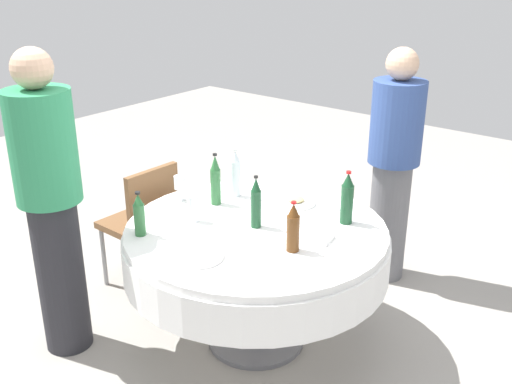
% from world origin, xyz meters
% --- Properties ---
extents(ground_plane, '(10.00, 10.00, 0.00)m').
position_xyz_m(ground_plane, '(0.00, 0.00, 0.00)').
color(ground_plane, gray).
extents(dining_table, '(1.45, 1.45, 0.74)m').
position_xyz_m(dining_table, '(0.00, 0.00, 0.59)').
color(dining_table, white).
rests_on(dining_table, ground_plane).
extents(bottle_green_inner, '(0.06, 0.06, 0.31)m').
position_xyz_m(bottle_green_inner, '(0.10, 0.38, 0.89)').
color(bottle_green_inner, '#2D6B38').
rests_on(bottle_green_inner, dining_table).
extents(bottle_brown_right, '(0.07, 0.07, 0.27)m').
position_xyz_m(bottle_brown_right, '(-0.10, -0.32, 0.86)').
color(bottle_brown_right, '#593314').
rests_on(bottle_brown_right, dining_table).
extents(bottle_dark_green_far, '(0.06, 0.06, 0.29)m').
position_xyz_m(bottle_dark_green_far, '(0.00, -0.00, 0.88)').
color(bottle_dark_green_far, '#194728').
rests_on(bottle_dark_green_far, dining_table).
extents(bottle_clear_west, '(0.06, 0.06, 0.30)m').
position_xyz_m(bottle_clear_west, '(0.26, 0.37, 0.88)').
color(bottle_clear_west, silver).
rests_on(bottle_clear_west, dining_table).
extents(bottle_green_east, '(0.06, 0.06, 0.24)m').
position_xyz_m(bottle_green_east, '(-0.46, 0.41, 0.85)').
color(bottle_green_east, '#2D6B38').
rests_on(bottle_green_east, dining_table).
extents(bottle_dark_green_rear, '(0.07, 0.07, 0.30)m').
position_xyz_m(bottle_dark_green_rear, '(0.35, -0.35, 0.88)').
color(bottle_dark_green_rear, '#194728').
rests_on(bottle_dark_green_rear, dining_table).
extents(wine_glass_west, '(0.06, 0.06, 0.15)m').
position_xyz_m(wine_glass_west, '(-0.16, 0.31, 0.85)').
color(wine_glass_west, white).
rests_on(wine_glass_west, dining_table).
extents(wine_glass_east, '(0.07, 0.07, 0.15)m').
position_xyz_m(wine_glass_east, '(0.01, 0.58, 0.85)').
color(wine_glass_east, white).
rests_on(wine_glass_east, dining_table).
extents(plate_outer, '(0.25, 0.25, 0.02)m').
position_xyz_m(plate_outer, '(-0.45, -0.00, 0.75)').
color(plate_outer, white).
rests_on(plate_outer, dining_table).
extents(plate_near, '(0.23, 0.23, 0.04)m').
position_xyz_m(plate_near, '(0.39, 0.01, 0.75)').
color(plate_near, white).
rests_on(plate_near, dining_table).
extents(fork_right, '(0.02, 0.18, 0.00)m').
position_xyz_m(fork_right, '(0.21, 0.21, 0.74)').
color(fork_right, silver).
rests_on(fork_right, dining_table).
extents(fork_far, '(0.17, 0.10, 0.00)m').
position_xyz_m(fork_far, '(0.47, -0.24, 0.74)').
color(fork_far, silver).
rests_on(fork_far, dining_table).
extents(folded_napkin, '(0.16, 0.16, 0.02)m').
position_xyz_m(folded_napkin, '(0.08, -0.35, 0.75)').
color(folded_napkin, white).
rests_on(folded_napkin, dining_table).
extents(person_inner, '(0.34, 0.34, 1.58)m').
position_xyz_m(person_inner, '(1.17, -0.22, 0.83)').
color(person_inner, slate).
rests_on(person_inner, ground_plane).
extents(person_right, '(0.34, 0.34, 1.71)m').
position_xyz_m(person_right, '(-0.70, 0.83, 0.90)').
color(person_right, '#26262B').
rests_on(person_right, ground_plane).
extents(chair_rear, '(0.41, 0.41, 0.87)m').
position_xyz_m(chair_rear, '(0.02, 0.95, 0.52)').
color(chair_rear, brown).
rests_on(chair_rear, ground_plane).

